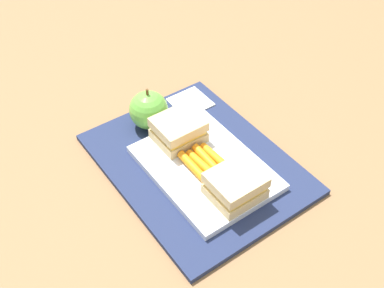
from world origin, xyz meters
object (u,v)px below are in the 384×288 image
sandwich_half_right (178,130)px  carrot_sticks_bundle (205,163)px  food_tray (205,168)px  sandwich_half_left (235,186)px  apple (149,110)px  paper_napkin (190,102)px

sandwich_half_right → carrot_sticks_bundle: sandwich_half_right is taller
sandwich_half_right → food_tray: bearing=180.0°
sandwich_half_left → sandwich_half_right: 0.16m
sandwich_half_left → apple: apple is taller
food_tray → sandwich_half_right: size_ratio=2.88×
carrot_sticks_bundle → paper_napkin: (0.16, -0.08, -0.02)m
food_tray → sandwich_half_left: bearing=180.0°
sandwich_half_right → carrot_sticks_bundle: size_ratio=1.01×
apple → sandwich_half_left: bearing=-176.3°
sandwich_half_right → paper_napkin: 0.12m
sandwich_half_right → carrot_sticks_bundle: bearing=179.6°
food_tray → sandwich_half_left: (-0.08, 0.00, 0.03)m
food_tray → sandwich_half_right: bearing=0.0°
paper_napkin → sandwich_half_right: bearing=134.4°
sandwich_half_left → apple: size_ratio=0.97×
food_tray → apple: size_ratio=2.79×
carrot_sticks_bundle → apple: (0.15, 0.01, 0.02)m
sandwich_half_right → sandwich_half_left: bearing=180.0°
carrot_sticks_bundle → paper_napkin: bearing=-27.8°
sandwich_half_left → carrot_sticks_bundle: sandwich_half_left is taller
food_tray → paper_napkin: 0.18m
apple → paper_napkin: bearing=-85.2°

